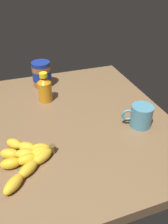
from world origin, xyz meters
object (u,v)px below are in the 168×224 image
(honey_bottle, at_px, (45,88))
(banana_bunch, at_px, (27,157))
(peanut_butter_jar, at_px, (42,74))
(coffee_mug, at_px, (141,116))

(honey_bottle, bearing_deg, banana_bunch, -19.63)
(peanut_butter_jar, height_order, honey_bottle, honey_bottle)
(honey_bottle, distance_m, coffee_mug, 0.45)
(banana_bunch, height_order, coffee_mug, coffee_mug)
(honey_bottle, relative_size, coffee_mug, 1.19)
(peanut_butter_jar, distance_m, coffee_mug, 0.56)
(peanut_butter_jar, relative_size, coffee_mug, 1.10)
(peanut_butter_jar, height_order, coffee_mug, peanut_butter_jar)
(banana_bunch, distance_m, honey_bottle, 0.39)
(banana_bunch, xyz_separation_m, honey_bottle, (-0.36, 0.13, 0.05))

